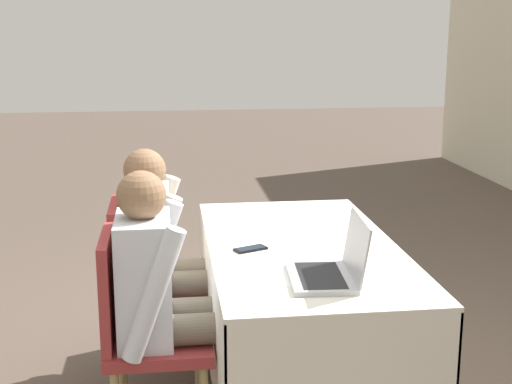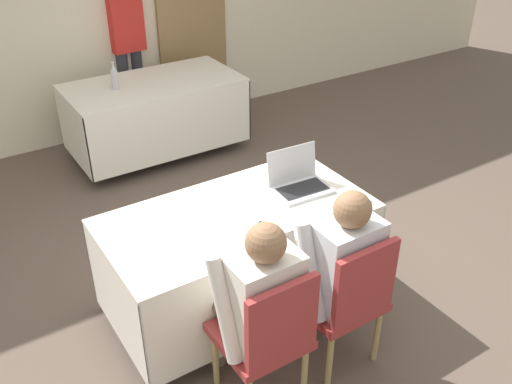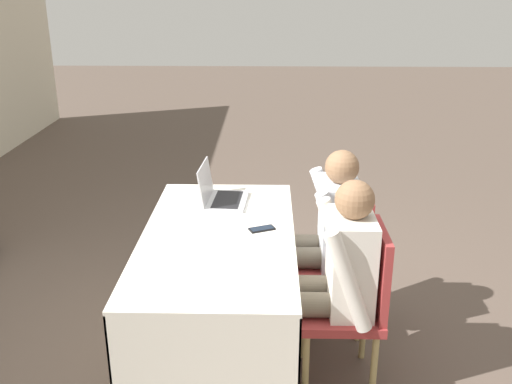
{
  "view_description": "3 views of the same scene",
  "coord_description": "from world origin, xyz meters",
  "views": [
    {
      "loc": [
        3.06,
        -0.6,
        1.71
      ],
      "look_at": [
        0.0,
        -0.21,
        0.99
      ],
      "focal_mm": 50.0,
      "sensor_mm": 36.0,
      "label": 1
    },
    {
      "loc": [
        -1.45,
        -2.48,
        2.62
      ],
      "look_at": [
        0.0,
        -0.21,
        0.99
      ],
      "focal_mm": 40.0,
      "sensor_mm": 36.0,
      "label": 2
    },
    {
      "loc": [
        -2.9,
        -0.28,
        2.07
      ],
      "look_at": [
        0.0,
        -0.21,
        0.99
      ],
      "focal_mm": 40.0,
      "sensor_mm": 36.0,
      "label": 3
    }
  ],
  "objects": [
    {
      "name": "person_checkered_shirt",
      "position": [
        -0.26,
        -0.63,
        0.65
      ],
      "size": [
        0.5,
        0.52,
        1.16
      ],
      "rotation": [
        0.0,
        0.0,
        3.14
      ],
      "color": "#665B4C",
      "rests_on": "ground_plane"
    },
    {
      "name": "conference_table_near",
      "position": [
        0.0,
        0.0,
        0.57
      ],
      "size": [
        1.63,
        0.85,
        0.74
      ],
      "color": "white",
      "rests_on": "ground_plane"
    },
    {
      "name": "paper_centre_table",
      "position": [
        0.41,
        -0.11,
        0.75
      ],
      "size": [
        0.28,
        0.34,
        0.0
      ],
      "rotation": [
        0.0,
        0.0,
        0.26
      ],
      "color": "white",
      "rests_on": "conference_table_near"
    },
    {
      "name": "chair_near_left",
      "position": [
        -0.26,
        -0.73,
        0.49
      ],
      "size": [
        0.44,
        0.44,
        0.9
      ],
      "rotation": [
        0.0,
        0.0,
        3.14
      ],
      "color": "tan",
      "rests_on": "ground_plane"
    },
    {
      "name": "ground_plane",
      "position": [
        0.0,
        0.0,
        0.0
      ],
      "size": [
        24.0,
        24.0,
        0.0
      ],
      "primitive_type": "plane",
      "color": "brown"
    },
    {
      "name": "laptop",
      "position": [
        0.48,
        0.02,
        0.79
      ],
      "size": [
        0.38,
        0.3,
        0.25
      ],
      "rotation": [
        0.0,
        0.0,
        -0.07
      ],
      "color": "#B7B7BC",
      "rests_on": "conference_table_near"
    },
    {
      "name": "cell_phone",
      "position": [
        0.06,
        -0.24,
        0.75
      ],
      "size": [
        0.12,
        0.16,
        0.01
      ],
      "rotation": [
        0.0,
        0.0,
        0.41
      ],
      "color": "black",
      "rests_on": "conference_table_near"
    },
    {
      "name": "chair_near_right",
      "position": [
        0.26,
        -0.73,
        0.49
      ],
      "size": [
        0.44,
        0.44,
        0.9
      ],
      "rotation": [
        0.0,
        0.0,
        3.14
      ],
      "color": "tan",
      "rests_on": "ground_plane"
    },
    {
      "name": "paper_beside_laptop",
      "position": [
        0.52,
        0.16,
        0.75
      ],
      "size": [
        0.24,
        0.31,
        0.0
      ],
      "rotation": [
        0.0,
        0.0,
        0.1
      ],
      "color": "white",
      "rests_on": "conference_table_near"
    },
    {
      "name": "person_white_shirt",
      "position": [
        0.26,
        -0.63,
        0.65
      ],
      "size": [
        0.5,
        0.52,
        1.16
      ],
      "rotation": [
        0.0,
        0.0,
        3.14
      ],
      "color": "#665B4C",
      "rests_on": "ground_plane"
    }
  ]
}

